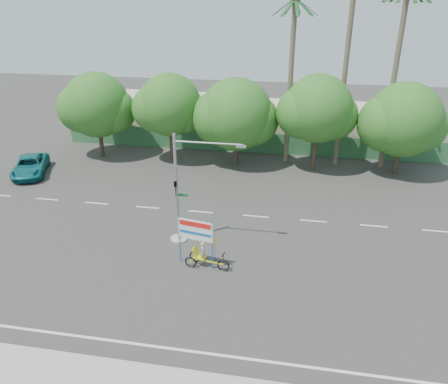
# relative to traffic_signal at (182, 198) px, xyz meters

# --- Properties ---
(ground) EXTENTS (120.00, 120.00, 0.00)m
(ground) POSITION_rel_traffic_signal_xyz_m (2.20, -3.98, -2.92)
(ground) COLOR #33302D
(ground) RESTS_ON ground
(fence) EXTENTS (38.00, 0.08, 2.00)m
(fence) POSITION_rel_traffic_signal_xyz_m (2.20, 17.52, -1.92)
(fence) COLOR #336B3D
(fence) RESTS_ON ground
(building_left) EXTENTS (12.00, 8.00, 4.00)m
(building_left) POSITION_rel_traffic_signal_xyz_m (-7.80, 22.02, -0.92)
(building_left) COLOR beige
(building_left) RESTS_ON ground
(building_right) EXTENTS (14.00, 8.00, 3.60)m
(building_right) POSITION_rel_traffic_signal_xyz_m (10.20, 22.02, -1.12)
(building_right) COLOR beige
(building_right) RESTS_ON ground
(tree_far_left) EXTENTS (7.14, 6.00, 7.96)m
(tree_far_left) POSITION_rel_traffic_signal_xyz_m (-11.85, 14.02, 1.84)
(tree_far_left) COLOR #473828
(tree_far_left) RESTS_ON ground
(tree_left) EXTENTS (6.66, 5.60, 8.07)m
(tree_left) POSITION_rel_traffic_signal_xyz_m (-4.85, 14.02, 2.14)
(tree_left) COLOR #473828
(tree_left) RESTS_ON ground
(tree_center) EXTENTS (7.62, 6.40, 7.85)m
(tree_center) POSITION_rel_traffic_signal_xyz_m (1.14, 14.02, 1.55)
(tree_center) COLOR #473828
(tree_center) RESTS_ON ground
(tree_right) EXTENTS (6.90, 5.80, 8.36)m
(tree_right) POSITION_rel_traffic_signal_xyz_m (8.15, 14.02, 2.32)
(tree_right) COLOR #473828
(tree_right) RESTS_ON ground
(tree_far_right) EXTENTS (7.38, 6.20, 7.94)m
(tree_far_right) POSITION_rel_traffic_signal_xyz_m (15.15, 14.02, 1.73)
(tree_far_right) COLOR #473828
(tree_far_right) RESTS_ON ground
(palm_tall) EXTENTS (3.73, 3.79, 17.45)m
(palm_tall) POSITION_rel_traffic_signal_xyz_m (10.20, 15.52, 7.55)
(palm_tall) COLOR #70604C
(palm_tall) RESTS_ON ground
(palm_mid) EXTENTS (3.73, 3.79, 15.45)m
(palm_mid) POSITION_rel_traffic_signal_xyz_m (14.20, 15.52, 6.48)
(palm_mid) COLOR #70604C
(palm_mid) RESTS_ON ground
(palm_short) EXTENTS (3.73, 3.79, 14.45)m
(palm_short) POSITION_rel_traffic_signal_xyz_m (5.70, 15.52, 5.94)
(palm_short) COLOR #70604C
(palm_short) RESTS_ON ground
(traffic_signal) EXTENTS (4.72, 1.10, 7.00)m
(traffic_signal) POSITION_rel_traffic_signal_xyz_m (0.00, 0.00, 0.00)
(traffic_signal) COLOR gray
(traffic_signal) RESTS_ON ground
(trike_billboard) EXTENTS (3.05, 1.01, 3.04)m
(trike_billboard) POSITION_rel_traffic_signal_xyz_m (1.75, -2.64, -1.70)
(trike_billboard) COLOR black
(trike_billboard) RESTS_ON ground
(pickup_truck) EXTENTS (4.40, 6.02, 1.52)m
(pickup_truck) POSITION_rel_traffic_signal_xyz_m (-15.91, 8.51, -2.16)
(pickup_truck) COLOR #0E6267
(pickup_truck) RESTS_ON ground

